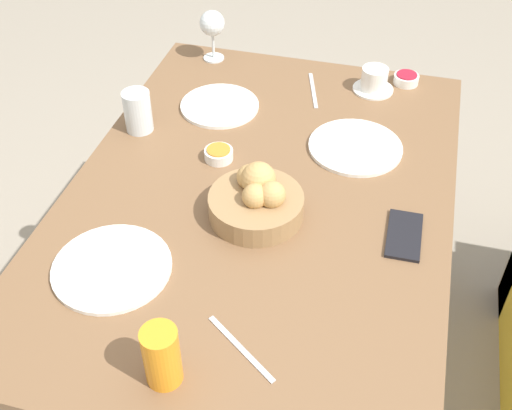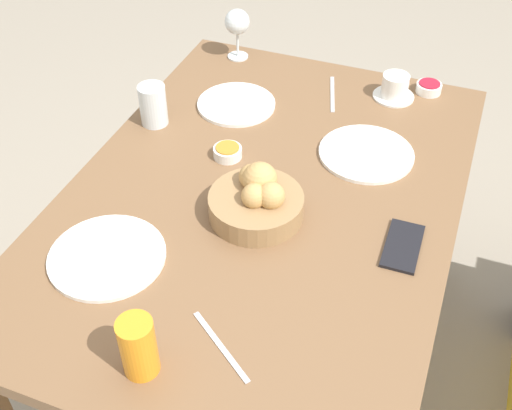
# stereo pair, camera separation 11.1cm
# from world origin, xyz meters

# --- Properties ---
(ground_plane) EXTENTS (10.00, 10.00, 0.00)m
(ground_plane) POSITION_xyz_m (0.00, 0.00, 0.00)
(ground_plane) COLOR gray
(dining_table) EXTENTS (1.30, 0.90, 0.72)m
(dining_table) POSITION_xyz_m (0.00, 0.00, 0.63)
(dining_table) COLOR brown
(dining_table) RESTS_ON ground_plane
(bread_basket) EXTENTS (0.22, 0.22, 0.12)m
(bread_basket) POSITION_xyz_m (0.07, 0.01, 0.77)
(bread_basket) COLOR #99754C
(bread_basket) RESTS_ON dining_table
(plate_near_left) EXTENTS (0.22, 0.22, 0.01)m
(plate_near_left) POSITION_xyz_m (-0.33, -0.20, 0.73)
(plate_near_left) COLOR white
(plate_near_left) RESTS_ON dining_table
(plate_near_right) EXTENTS (0.25, 0.25, 0.01)m
(plate_near_right) POSITION_xyz_m (0.31, -0.23, 0.73)
(plate_near_right) COLOR white
(plate_near_right) RESTS_ON dining_table
(plate_far_center) EXTENTS (0.24, 0.24, 0.01)m
(plate_far_center) POSITION_xyz_m (-0.23, 0.19, 0.73)
(plate_far_center) COLOR white
(plate_far_center) RESTS_ON dining_table
(juice_glass) EXTENTS (0.07, 0.07, 0.13)m
(juice_glass) POSITION_xyz_m (0.53, -0.03, 0.79)
(juice_glass) COLOR orange
(juice_glass) RESTS_ON dining_table
(water_tumbler) EXTENTS (0.07, 0.07, 0.11)m
(water_tumbler) POSITION_xyz_m (-0.17, -0.37, 0.78)
(water_tumbler) COLOR silver
(water_tumbler) RESTS_ON dining_table
(wine_glass) EXTENTS (0.08, 0.08, 0.16)m
(wine_glass) POSITION_xyz_m (-0.58, -0.30, 0.84)
(wine_glass) COLOR silver
(wine_glass) RESTS_ON dining_table
(coffee_cup) EXTENTS (0.12, 0.12, 0.07)m
(coffee_cup) POSITION_xyz_m (-0.53, 0.20, 0.76)
(coffee_cup) COLOR white
(coffee_cup) RESTS_ON dining_table
(jam_bowl_berry) EXTENTS (0.07, 0.07, 0.03)m
(jam_bowl_berry) POSITION_xyz_m (-0.59, 0.29, 0.74)
(jam_bowl_berry) COLOR white
(jam_bowl_berry) RESTS_ON dining_table
(jam_bowl_honey) EXTENTS (0.07, 0.07, 0.03)m
(jam_bowl_honey) POSITION_xyz_m (-0.10, -0.13, 0.74)
(jam_bowl_honey) COLOR white
(jam_bowl_honey) RESTS_ON dining_table
(fork_silver) EXTENTS (0.18, 0.06, 0.00)m
(fork_silver) POSITION_xyz_m (-0.48, 0.04, 0.73)
(fork_silver) COLOR #B7B7BC
(fork_silver) RESTS_ON dining_table
(knife_silver) EXTENTS (0.12, 0.16, 0.00)m
(knife_silver) POSITION_xyz_m (0.44, 0.08, 0.73)
(knife_silver) COLOR #B7B7BC
(knife_silver) RESTS_ON dining_table
(cell_phone) EXTENTS (0.15, 0.08, 0.01)m
(cell_phone) POSITION_xyz_m (0.06, 0.35, 0.73)
(cell_phone) COLOR black
(cell_phone) RESTS_ON dining_table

